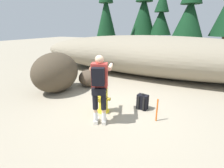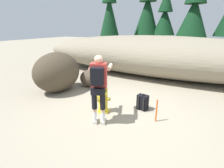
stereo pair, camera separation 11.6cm
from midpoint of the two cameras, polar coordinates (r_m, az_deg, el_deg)
The scene contains 12 objects.
ground_plane at distance 4.85m, azimuth 1.61°, elevation -9.50°, with size 56.00×56.00×0.04m, color gray.
dirt_embankment at distance 8.43m, azimuth 15.10°, elevation 9.12°, with size 13.23×3.20×1.90m, color gray.
fire_hydrant at distance 4.70m, azimuth -2.36°, elevation -5.27°, with size 0.43×0.39×0.80m.
utility_worker at distance 3.95m, azimuth -3.65°, elevation 0.80°, with size 0.73×1.04×1.68m.
spare_backpack at distance 4.97m, azimuth 11.02°, elevation -6.11°, with size 0.32×0.32×0.47m.
boulder_large at distance 6.44m, azimuth -17.60°, elevation 3.87°, with size 1.80×1.37×1.43m, color #42382A.
boulder_mid at distance 6.80m, azimuth -6.76°, elevation 2.08°, with size 0.81×0.84×0.67m, color #483B2E.
pine_tree_far_left at distance 15.16m, azimuth -0.66°, elevation 23.88°, with size 1.83×1.83×7.11m.
pine_tree_left at distance 16.56m, azimuth 12.15°, elevation 23.91°, with size 2.31×2.31×7.34m.
pine_tree_center at distance 16.23m, azimuth 17.69°, elevation 21.07°, with size 1.92×1.92×5.35m.
pine_tree_right at distance 14.67m, azimuth 26.32°, elevation 21.56°, with size 2.32×2.32×6.31m.
survey_stake at distance 4.40m, azimuth 15.57°, elevation -8.70°, with size 0.04×0.04×0.60m, color #E55914.
Camera 2 is at (1.96, -3.79, 2.28)m, focal length 27.01 mm.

